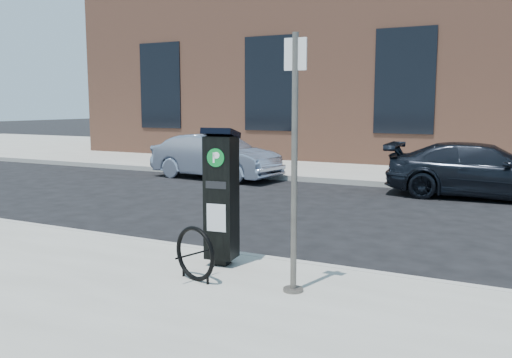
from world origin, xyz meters
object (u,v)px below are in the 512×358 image
Objects in this scene: bike_rack at (195,254)px; car_silver at (216,157)px; parking_kiosk at (221,195)px; sign_pole at (294,167)px; car_dark at (483,171)px.

bike_rack is 0.16× the size of car_silver.
sign_pole reaches higher than parking_kiosk.
bike_rack is (-1.19, -0.18, -1.08)m from sign_pole.
sign_pole is at bearing 168.68° from car_dark.
car_silver is at bearing 87.38° from car_dark.
parking_kiosk is 1.43m from sign_pole.
bike_rack is (0.05, -0.70, -0.60)m from parking_kiosk.
car_silver is (-4.92, 8.00, -0.40)m from parking_kiosk.
car_dark is (7.47, 0.00, -0.02)m from car_silver.
car_silver is 7.47m from car_dark.
car_dark is at bearing 79.30° from sign_pole.
bike_rack is at bearing -173.56° from sign_pole.
parking_kiosk is 0.92m from bike_rack.
bike_rack is 9.05m from car_dark.
car_dark is at bearing 89.75° from bike_rack.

